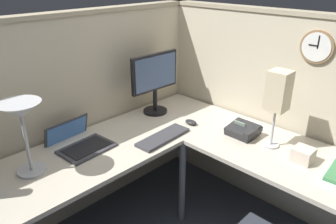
{
  "coord_description": "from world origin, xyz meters",
  "views": [
    {
      "loc": [
        -1.37,
        -1.19,
        1.84
      ],
      "look_at": [
        0.14,
        0.29,
        0.9
      ],
      "focal_mm": 34.67,
      "sensor_mm": 36.0,
      "label": 1
    }
  ],
  "objects_px": {
    "keyboard": "(163,137)",
    "wall_clock": "(317,47)",
    "monitor": "(155,79)",
    "laptop": "(78,142)",
    "desk_lamp_dome": "(21,116)",
    "tissue_box": "(303,155)",
    "computer_mouse": "(191,122)",
    "office_phone": "(244,131)",
    "desk_lamp_paper": "(278,93)"
  },
  "relations": [
    {
      "from": "computer_mouse",
      "to": "wall_clock",
      "type": "height_order",
      "value": "wall_clock"
    },
    {
      "from": "monitor",
      "to": "desk_lamp_paper",
      "type": "relative_size",
      "value": 0.94
    },
    {
      "from": "computer_mouse",
      "to": "tissue_box",
      "type": "xyz_separation_m",
      "value": [
        0.09,
        -0.84,
        0.03
      ]
    },
    {
      "from": "keyboard",
      "to": "tissue_box",
      "type": "bearing_deg",
      "value": -67.21
    },
    {
      "from": "computer_mouse",
      "to": "desk_lamp_dome",
      "type": "bearing_deg",
      "value": 167.45
    },
    {
      "from": "tissue_box",
      "to": "monitor",
      "type": "bearing_deg",
      "value": 95.64
    },
    {
      "from": "laptop",
      "to": "tissue_box",
      "type": "relative_size",
      "value": 3.38
    },
    {
      "from": "keyboard",
      "to": "wall_clock",
      "type": "xyz_separation_m",
      "value": [
        0.76,
        -0.67,
        0.63
      ]
    },
    {
      "from": "desk_lamp_dome",
      "to": "desk_lamp_paper",
      "type": "bearing_deg",
      "value": -34.01
    },
    {
      "from": "keyboard",
      "to": "monitor",
      "type": "bearing_deg",
      "value": 50.02
    },
    {
      "from": "tissue_box",
      "to": "wall_clock",
      "type": "xyz_separation_m",
      "value": [
        0.35,
        0.16,
        0.6
      ]
    },
    {
      "from": "desk_lamp_paper",
      "to": "laptop",
      "type": "bearing_deg",
      "value": 134.0
    },
    {
      "from": "desk_lamp_paper",
      "to": "tissue_box",
      "type": "bearing_deg",
      "value": -99.49
    },
    {
      "from": "laptop",
      "to": "office_phone",
      "type": "xyz_separation_m",
      "value": [
        0.91,
        -0.73,
        0.01
      ]
    },
    {
      "from": "computer_mouse",
      "to": "tissue_box",
      "type": "bearing_deg",
      "value": -84.01
    },
    {
      "from": "monitor",
      "to": "computer_mouse",
      "type": "height_order",
      "value": "monitor"
    },
    {
      "from": "office_phone",
      "to": "computer_mouse",
      "type": "bearing_deg",
      "value": 107.6
    },
    {
      "from": "monitor",
      "to": "desk_lamp_dome",
      "type": "xyz_separation_m",
      "value": [
        -1.12,
        -0.11,
        0.07
      ]
    },
    {
      "from": "monitor",
      "to": "tissue_box",
      "type": "relative_size",
      "value": 4.17
    },
    {
      "from": "computer_mouse",
      "to": "tissue_box",
      "type": "distance_m",
      "value": 0.85
    },
    {
      "from": "desk_lamp_dome",
      "to": "keyboard",
      "type": "bearing_deg",
      "value": -17.7
    },
    {
      "from": "monitor",
      "to": "office_phone",
      "type": "xyz_separation_m",
      "value": [
        0.16,
        -0.76,
        -0.26
      ]
    },
    {
      "from": "desk_lamp_dome",
      "to": "laptop",
      "type": "bearing_deg",
      "value": 13.19
    },
    {
      "from": "desk_lamp_dome",
      "to": "office_phone",
      "type": "bearing_deg",
      "value": -26.94
    },
    {
      "from": "desk_lamp_dome",
      "to": "office_phone",
      "type": "height_order",
      "value": "desk_lamp_dome"
    },
    {
      "from": "office_phone",
      "to": "desk_lamp_paper",
      "type": "xyz_separation_m",
      "value": [
        0.0,
        -0.21,
        0.35
      ]
    },
    {
      "from": "keyboard",
      "to": "wall_clock",
      "type": "distance_m",
      "value": 1.19
    },
    {
      "from": "keyboard",
      "to": "tissue_box",
      "type": "distance_m",
      "value": 0.93
    },
    {
      "from": "computer_mouse",
      "to": "laptop",
      "type": "bearing_deg",
      "value": 156.57
    },
    {
      "from": "desk_lamp_dome",
      "to": "wall_clock",
      "type": "bearing_deg",
      "value": -30.47
    },
    {
      "from": "computer_mouse",
      "to": "wall_clock",
      "type": "xyz_separation_m",
      "value": [
        0.44,
        -0.68,
        0.62
      ]
    },
    {
      "from": "computer_mouse",
      "to": "office_phone",
      "type": "height_order",
      "value": "office_phone"
    },
    {
      "from": "laptop",
      "to": "tissue_box",
      "type": "distance_m",
      "value": 1.47
    },
    {
      "from": "office_phone",
      "to": "tissue_box",
      "type": "relative_size",
      "value": 1.75
    },
    {
      "from": "office_phone",
      "to": "keyboard",
      "type": "bearing_deg",
      "value": 139.05
    },
    {
      "from": "laptop",
      "to": "tissue_box",
      "type": "height_order",
      "value": "laptop"
    },
    {
      "from": "desk_lamp_dome",
      "to": "tissue_box",
      "type": "height_order",
      "value": "desk_lamp_dome"
    },
    {
      "from": "desk_lamp_dome",
      "to": "tissue_box",
      "type": "xyz_separation_m",
      "value": [
        1.24,
        -1.1,
        -0.32
      ]
    },
    {
      "from": "desk_lamp_dome",
      "to": "desk_lamp_paper",
      "type": "xyz_separation_m",
      "value": [
        1.28,
        -0.86,
        0.02
      ]
    },
    {
      "from": "computer_mouse",
      "to": "wall_clock",
      "type": "distance_m",
      "value": 1.02
    },
    {
      "from": "desk_lamp_dome",
      "to": "desk_lamp_paper",
      "type": "height_order",
      "value": "desk_lamp_paper"
    },
    {
      "from": "keyboard",
      "to": "office_phone",
      "type": "relative_size",
      "value": 2.04
    },
    {
      "from": "wall_clock",
      "to": "keyboard",
      "type": "bearing_deg",
      "value": 138.46
    },
    {
      "from": "monitor",
      "to": "computer_mouse",
      "type": "distance_m",
      "value": 0.46
    },
    {
      "from": "monitor",
      "to": "laptop",
      "type": "distance_m",
      "value": 0.8
    },
    {
      "from": "computer_mouse",
      "to": "desk_lamp_dome",
      "type": "xyz_separation_m",
      "value": [
        -1.15,
        0.26,
        0.35
      ]
    },
    {
      "from": "keyboard",
      "to": "wall_clock",
      "type": "bearing_deg",
      "value": -44.59
    },
    {
      "from": "tissue_box",
      "to": "computer_mouse",
      "type": "bearing_deg",
      "value": 95.99
    },
    {
      "from": "laptop",
      "to": "keyboard",
      "type": "bearing_deg",
      "value": -36.68
    },
    {
      "from": "office_phone",
      "to": "wall_clock",
      "type": "height_order",
      "value": "wall_clock"
    }
  ]
}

